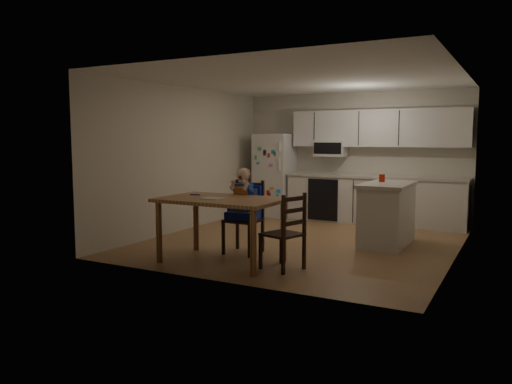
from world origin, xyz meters
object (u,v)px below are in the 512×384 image
at_px(refrigerator, 275,175).
at_px(chair_side, 288,227).
at_px(kitchen_island, 387,214).
at_px(red_cup, 382,178).
at_px(chair_booster, 245,202).
at_px(dining_table, 221,207).

relative_size(refrigerator, chair_side, 1.79).
height_order(kitchen_island, red_cup, red_cup).
distance_m(red_cup, chair_side, 2.39).
xyz_separation_m(red_cup, chair_side, (-0.55, -2.28, -0.46)).
xyz_separation_m(kitchen_island, chair_booster, (-1.64, -1.49, 0.25)).
bearing_deg(kitchen_island, dining_table, -127.82).
height_order(kitchen_island, dining_table, kitchen_island).
bearing_deg(chair_side, kitchen_island, 178.85).
bearing_deg(chair_side, dining_table, -71.40).
distance_m(kitchen_island, chair_booster, 2.22).
height_order(refrigerator, dining_table, refrigerator).
relative_size(red_cup, chair_side, 0.12).
xyz_separation_m(refrigerator, dining_table, (1.12, -3.87, -0.12)).
xyz_separation_m(kitchen_island, dining_table, (-1.64, -2.11, 0.25)).
bearing_deg(chair_booster, kitchen_island, 40.56).
bearing_deg(dining_table, kitchen_island, 52.18).
bearing_deg(chair_side, red_cup, -176.37).
bearing_deg(refrigerator, dining_table, -73.81).
relative_size(kitchen_island, dining_table, 0.81).
bearing_deg(refrigerator, red_cup, -30.97).
relative_size(refrigerator, kitchen_island, 1.34).
bearing_deg(red_cup, chair_side, -103.64).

